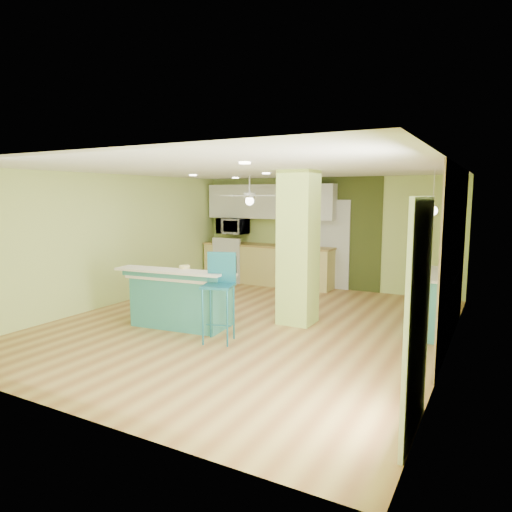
% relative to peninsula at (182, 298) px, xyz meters
% --- Properties ---
extents(floor, '(6.00, 7.00, 0.01)m').
position_rel_peninsula_xyz_m(floor, '(0.93, 0.54, -0.45)').
color(floor, '#986435').
rests_on(floor, ground).
extents(ceiling, '(6.00, 7.00, 0.01)m').
position_rel_peninsula_xyz_m(ceiling, '(0.93, 0.54, 2.06)').
color(ceiling, white).
rests_on(ceiling, wall_back).
extents(wall_back, '(6.00, 0.01, 2.50)m').
position_rel_peninsula_xyz_m(wall_back, '(0.93, 4.04, 0.80)').
color(wall_back, '#C3D974').
rests_on(wall_back, floor).
extents(wall_front, '(6.00, 0.01, 2.50)m').
position_rel_peninsula_xyz_m(wall_front, '(0.93, -2.97, 0.80)').
color(wall_front, '#C3D974').
rests_on(wall_front, floor).
extents(wall_left, '(0.01, 7.00, 2.50)m').
position_rel_peninsula_xyz_m(wall_left, '(-2.07, 0.54, 0.80)').
color(wall_left, '#C3D974').
rests_on(wall_left, floor).
extents(wall_right, '(0.01, 7.00, 2.50)m').
position_rel_peninsula_xyz_m(wall_right, '(3.94, 0.54, 0.80)').
color(wall_right, '#C3D974').
rests_on(wall_right, floor).
extents(wood_panel, '(0.02, 3.40, 2.50)m').
position_rel_peninsula_xyz_m(wood_panel, '(3.92, 1.14, 0.80)').
color(wood_panel, '#8F6F52').
rests_on(wood_panel, floor).
extents(olive_accent, '(2.20, 0.02, 2.50)m').
position_rel_peninsula_xyz_m(olive_accent, '(1.13, 4.03, 0.80)').
color(olive_accent, '#3E491D').
rests_on(olive_accent, floor).
extents(interior_door, '(0.82, 0.05, 2.00)m').
position_rel_peninsula_xyz_m(interior_door, '(1.13, 4.00, 0.55)').
color(interior_door, silver).
rests_on(interior_door, floor).
extents(french_door, '(0.04, 1.08, 2.10)m').
position_rel_peninsula_xyz_m(french_door, '(3.90, -1.76, 0.60)').
color(french_door, white).
rests_on(french_door, floor).
extents(column, '(0.55, 0.55, 2.50)m').
position_rel_peninsula_xyz_m(column, '(1.58, 1.04, 0.80)').
color(column, '#BEDD66').
rests_on(column, floor).
extents(kitchen_run, '(3.25, 0.63, 0.94)m').
position_rel_peninsula_xyz_m(kitchen_run, '(-0.37, 3.74, 0.02)').
color(kitchen_run, '#D8C671').
rests_on(kitchen_run, floor).
extents(stove, '(0.76, 0.66, 1.08)m').
position_rel_peninsula_xyz_m(stove, '(-1.32, 3.73, 0.01)').
color(stove, silver).
rests_on(stove, floor).
extents(upper_cabinets, '(3.20, 0.34, 0.80)m').
position_rel_peninsula_xyz_m(upper_cabinets, '(-0.37, 3.86, 1.50)').
color(upper_cabinets, silver).
rests_on(upper_cabinets, wall_back).
extents(microwave, '(0.70, 0.48, 0.39)m').
position_rel_peninsula_xyz_m(microwave, '(-1.32, 3.74, 0.90)').
color(microwave, white).
rests_on(microwave, wall_back).
extents(ceiling_fan, '(1.41, 1.41, 0.61)m').
position_rel_peninsula_xyz_m(ceiling_fan, '(-0.17, 2.54, 1.63)').
color(ceiling_fan, white).
rests_on(ceiling_fan, ceiling).
extents(pendant_lamp, '(0.14, 0.14, 0.69)m').
position_rel_peninsula_xyz_m(pendant_lamp, '(3.58, 1.29, 1.44)').
color(pendant_lamp, silver).
rests_on(pendant_lamp, ceiling).
extents(wall_decor, '(0.03, 0.90, 0.70)m').
position_rel_peninsula_xyz_m(wall_decor, '(3.90, 1.34, 1.10)').
color(wall_decor, brown).
rests_on(wall_decor, wood_panel).
extents(peninsula, '(1.84, 1.13, 0.97)m').
position_rel_peninsula_xyz_m(peninsula, '(0.00, 0.00, 0.00)').
color(peninsula, teal).
rests_on(peninsula, floor).
extents(bar_stool, '(0.53, 0.53, 1.29)m').
position_rel_peninsula_xyz_m(bar_stool, '(0.96, -0.35, 0.41)').
color(bar_stool, '#1C657E').
rests_on(bar_stool, floor).
extents(side_counter, '(0.61, 1.43, 0.92)m').
position_rel_peninsula_xyz_m(side_counter, '(3.63, 1.60, 0.02)').
color(side_counter, teal).
rests_on(side_counter, floor).
extents(fruit_bowl, '(0.31, 0.31, 0.07)m').
position_rel_peninsula_xyz_m(fruit_bowl, '(0.36, 3.64, 0.53)').
color(fruit_bowl, '#3A2618').
rests_on(fruit_bowl, kitchen_run).
extents(canister, '(0.17, 0.17, 0.17)m').
position_rel_peninsula_xyz_m(canister, '(0.15, -0.11, 0.48)').
color(canister, yellow).
rests_on(canister, peninsula).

